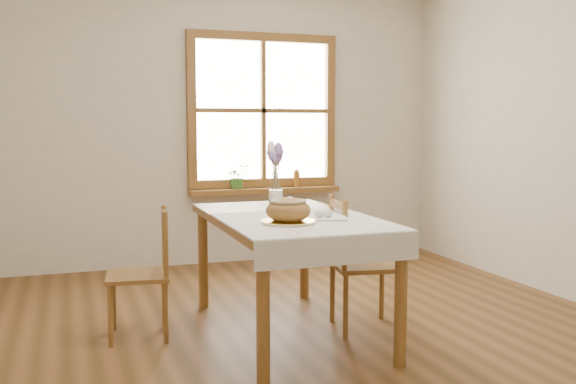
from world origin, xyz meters
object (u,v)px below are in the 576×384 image
Objects in this scene: flower_vase at (276,199)px; dining_table at (288,229)px; chair_left at (138,274)px; chair_right at (365,263)px; bread_plate at (288,222)px.

dining_table is at bearing -98.85° from flower_vase.
dining_table is at bearing 82.54° from chair_left.
chair_left reaches higher than dining_table.
chair_right is 8.08× the size of flower_vase.
chair_left is at bearing 86.68° from chair_right.
dining_table is 0.56m from chair_right.
dining_table is 0.97m from chair_left.
bread_plate is (0.78, -0.58, 0.37)m from chair_left.
chair_right is at bearing 84.31° from chair_left.
chair_right is 0.75m from bread_plate.
flower_vase reaches higher than bread_plate.
flower_vase is (0.07, 0.47, 0.14)m from dining_table.
dining_table is 15.05× the size of flower_vase.
chair_left is (-0.90, 0.23, -0.26)m from dining_table.
flower_vase reaches higher than dining_table.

